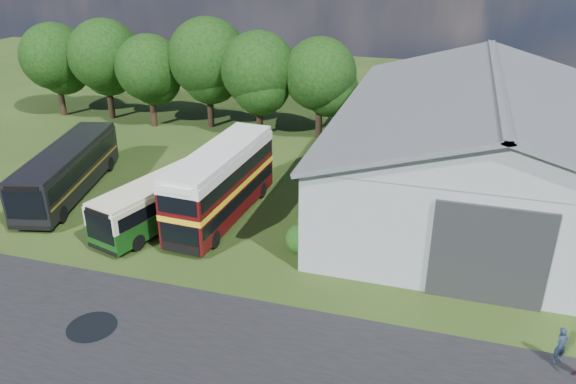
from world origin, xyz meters
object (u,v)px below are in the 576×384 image
(bus_maroon_double, at_px, (222,184))
(bus_dark_single, at_px, (68,170))
(storage_shed, at_px, (488,138))
(visitor_a, at_px, (561,346))
(bus_green_single, at_px, (168,197))

(bus_maroon_double, relative_size, bus_dark_single, 0.88)
(storage_shed, xyz_separation_m, visitor_a, (2.93, -15.44, -3.36))
(storage_shed, bearing_deg, bus_green_single, -154.38)
(bus_green_single, bearing_deg, storage_shed, 41.46)
(storage_shed, height_order, bus_green_single, storage_shed)
(bus_green_single, relative_size, visitor_a, 6.57)
(bus_maroon_double, distance_m, bus_dark_single, 11.09)
(bus_maroon_double, bearing_deg, visitor_a, -20.94)
(storage_shed, xyz_separation_m, bus_green_single, (-18.04, -8.65, -2.65))
(bus_green_single, xyz_separation_m, visitor_a, (20.97, -6.80, -0.71))
(bus_green_single, xyz_separation_m, bus_maroon_double, (2.98, 1.21, 0.69))
(bus_dark_single, bearing_deg, bus_green_single, -23.65)
(bus_green_single, relative_size, bus_dark_single, 0.89)
(bus_maroon_double, xyz_separation_m, visitor_a, (17.99, -8.00, -1.40))
(bus_maroon_double, bearing_deg, storage_shed, 29.34)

